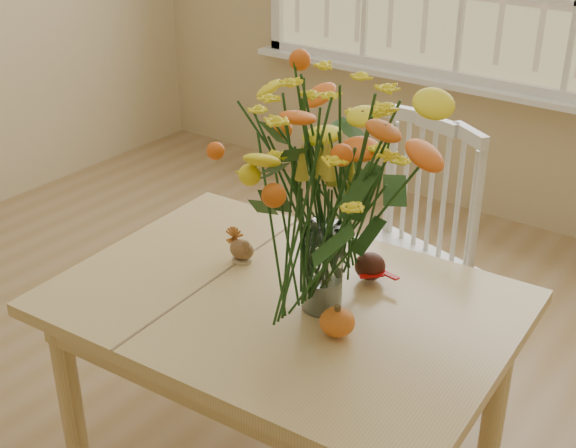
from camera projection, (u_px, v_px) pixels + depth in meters
The scene contains 7 objects.
floor at pixel (155, 426), 2.65m from camera, with size 4.00×4.50×0.01m, color #9E7C4C.
dining_table at pixel (284, 324), 2.18m from camera, with size 1.29×0.96×0.67m.
windsor_chair at pixel (408, 243), 2.71m from camera, with size 0.53×0.52×0.95m.
flower_vase at pixel (325, 183), 1.93m from camera, with size 0.52×0.52×0.61m.
pumpkin at pixel (337, 323), 1.96m from camera, with size 0.09×0.09×0.07m, color #CD5818.
turkey_figurine at pixel (242, 250), 2.31m from camera, with size 0.09×0.07×0.10m.
dark_gourd at pixel (370, 268), 2.21m from camera, with size 0.13×0.09×0.08m.
Camera 1 is at (1.59, -1.39, 1.81)m, focal length 48.00 mm.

